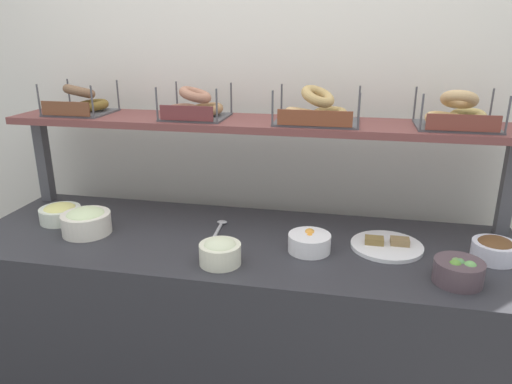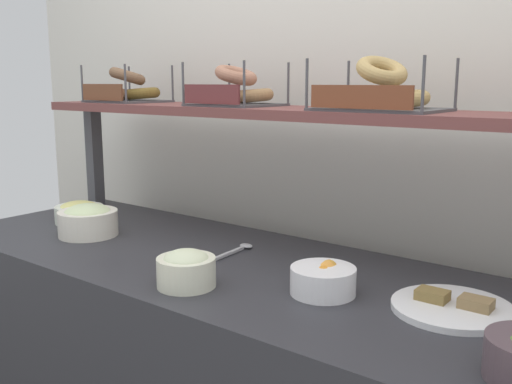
{
  "view_description": "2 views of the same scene",
  "coord_description": "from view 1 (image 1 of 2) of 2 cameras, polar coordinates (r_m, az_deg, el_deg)",
  "views": [
    {
      "loc": [
        0.41,
        -1.69,
        1.64
      ],
      "look_at": [
        0.04,
        0.1,
        1.02
      ],
      "focal_mm": 33.5,
      "sensor_mm": 36.0,
      "label": 1
    },
    {
      "loc": [
        0.97,
        -1.2,
        1.36
      ],
      "look_at": [
        -0.03,
        0.08,
        1.05
      ],
      "focal_mm": 40.5,
      "sensor_mm": 36.0,
      "label": 2
    }
  ],
  "objects": [
    {
      "name": "bagel_basket_cinnamon_raisin",
      "position": [
        2.32,
        -20.29,
        9.9
      ],
      "size": [
        0.27,
        0.26,
        0.14
      ],
      "color": "#4C4C51",
      "rests_on": "upper_shelf"
    },
    {
      "name": "serving_plate_white",
      "position": [
        1.9,
        15.34,
        -6.17
      ],
      "size": [
        0.27,
        0.27,
        0.04
      ],
      "color": "white",
      "rests_on": "deli_counter"
    },
    {
      "name": "shelf_riser_left",
      "position": [
        2.5,
        -24.02,
        3.52
      ],
      "size": [
        0.05,
        0.05,
        0.4
      ],
      "primitive_type": "cube",
      "color": "#4C4C51",
      "rests_on": "deli_counter"
    },
    {
      "name": "bowl_potato_salad",
      "position": [
        1.7,
        -4.31,
        -7.09
      ],
      "size": [
        0.15,
        0.15,
        0.1
      ],
      "color": "#ECEBCD",
      "rests_on": "deli_counter"
    },
    {
      "name": "bagel_basket_everything",
      "position": [
        2.08,
        -7.28,
        10.01
      ],
      "size": [
        0.28,
        0.26,
        0.14
      ],
      "color": "#4C4C51",
      "rests_on": "upper_shelf"
    },
    {
      "name": "serving_spoon_near_plate",
      "position": [
        2.02,
        -4.3,
        -4.05
      ],
      "size": [
        0.04,
        0.18,
        0.01
      ],
      "color": "#B7B7BC",
      "rests_on": "deli_counter"
    },
    {
      "name": "bowl_scallion_spread",
      "position": [
        2.06,
        -19.61,
        -3.27
      ],
      "size": [
        0.2,
        0.2,
        0.11
      ],
      "color": "white",
      "rests_on": "deli_counter"
    },
    {
      "name": "bowl_egg_salad",
      "position": [
        2.23,
        -22.34,
        -2.32
      ],
      "size": [
        0.17,
        0.17,
        0.08
      ],
      "color": "white",
      "rests_on": "deli_counter"
    },
    {
      "name": "back_wall",
      "position": [
        2.32,
        1.19,
        7.86
      ],
      "size": [
        3.38,
        0.06,
        2.4
      ],
      "primitive_type": "cube",
      "color": "silver",
      "rests_on": "ground_plane"
    },
    {
      "name": "shelf_riser_right",
      "position": [
        2.13,
        27.89,
        0.52
      ],
      "size": [
        0.05,
        0.05,
        0.4
      ],
      "primitive_type": "cube",
      "color": "#4C4C51",
      "rests_on": "deli_counter"
    },
    {
      "name": "bowl_fruit_salad",
      "position": [
        1.81,
        6.39,
        -5.96
      ],
      "size": [
        0.16,
        0.16,
        0.08
      ],
      "color": "white",
      "rests_on": "deli_counter"
    },
    {
      "name": "deli_counter",
      "position": [
        2.12,
        -1.79,
        -16.18
      ],
      "size": [
        2.18,
        0.7,
        0.85
      ],
      "primitive_type": "cube",
      "color": "#2D2D33",
      "rests_on": "ground_plane"
    },
    {
      "name": "upper_shelf",
      "position": [
        2.03,
        -0.25,
        8.19
      ],
      "size": [
        2.14,
        0.32,
        0.03
      ],
      "primitive_type": "cube",
      "color": "brown",
      "rests_on": "shelf_riser_left"
    },
    {
      "name": "bagel_basket_sesame",
      "position": [
        1.97,
        7.25,
        9.54
      ],
      "size": [
        0.34,
        0.26,
        0.16
      ],
      "color": "#4C4C51",
      "rests_on": "upper_shelf"
    },
    {
      "name": "bowl_chocolate_spread",
      "position": [
        1.93,
        26.6,
        -6.09
      ],
      "size": [
        0.16,
        0.16,
        0.09
      ],
      "color": "white",
      "rests_on": "deli_counter"
    },
    {
      "name": "bagel_basket_plain",
      "position": [
        2.01,
        22.86,
        8.47
      ],
      "size": [
        0.3,
        0.26,
        0.16
      ],
      "color": "#4C4C51",
      "rests_on": "upper_shelf"
    },
    {
      "name": "bowl_veggie_mix",
      "position": [
        1.72,
        23.04,
        -8.68
      ],
      "size": [
        0.16,
        0.16,
        0.09
      ],
      "color": "#514047",
      "rests_on": "deli_counter"
    }
  ]
}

